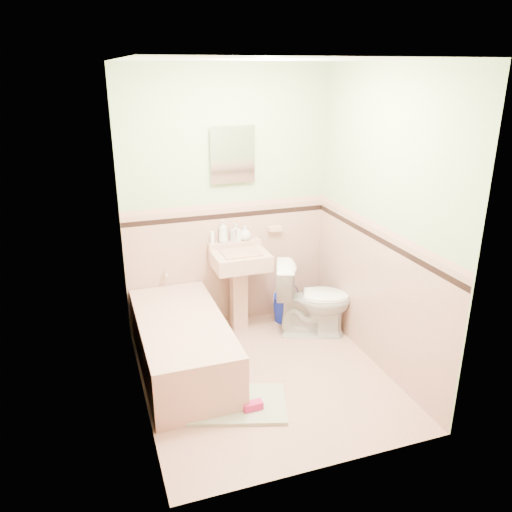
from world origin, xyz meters
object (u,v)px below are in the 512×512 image
object	(u,v)px
soap_bottle_mid	(236,232)
toilet	(313,299)
shoe	(253,406)
bathtub	(183,347)
medicine_cabinet	(232,155)
sink	(241,292)
soap_bottle_right	(245,233)
bucket	(286,308)
soap_bottle_left	(223,231)

from	to	relation	value
soap_bottle_mid	toilet	world-z (taller)	soap_bottle_mid
shoe	soap_bottle_mid	bearing A→B (deg)	75.09
bathtub	medicine_cabinet	xyz separation A→B (m)	(0.68, 0.74, 1.47)
soap_bottle_mid	sink	bearing A→B (deg)	-93.72
bathtub	soap_bottle_right	distance (m)	1.28
sink	bucket	bearing A→B (deg)	5.10
soap_bottle_right	bathtub	bearing A→B (deg)	-137.99
bathtub	soap_bottle_mid	world-z (taller)	soap_bottle_mid
medicine_cabinet	soap_bottle_right	xyz separation A→B (m)	(0.11, -0.03, -0.76)
toilet	soap_bottle_right	bearing A→B (deg)	70.37
soap_bottle_mid	soap_bottle_right	xyz separation A→B (m)	(0.10, 0.00, -0.01)
soap_bottle_mid	bucket	world-z (taller)	soap_bottle_mid
soap_bottle_mid	soap_bottle_right	distance (m)	0.10
sink	shoe	world-z (taller)	sink
sink	soap_bottle_right	xyz separation A→B (m)	(0.11, 0.18, 0.54)
soap_bottle_right	sink	bearing A→B (deg)	-121.04
soap_bottle_mid	medicine_cabinet	bearing A→B (deg)	111.30
medicine_cabinet	soap_bottle_left	size ratio (longest dim) A/B	2.09
soap_bottle_mid	shoe	bearing A→B (deg)	-102.21
soap_bottle_mid	bathtub	bearing A→B (deg)	-134.25
toilet	bucket	size ratio (longest dim) A/B	2.66
medicine_cabinet	sink	bearing A→B (deg)	-90.00
medicine_cabinet	soap_bottle_left	bearing A→B (deg)	-165.27
shoe	soap_bottle_right	bearing A→B (deg)	71.50
bucket	shoe	size ratio (longest dim) A/B	1.82
sink	medicine_cabinet	world-z (taller)	medicine_cabinet
sink	soap_bottle_left	size ratio (longest dim) A/B	3.65
bathtub	toilet	size ratio (longest dim) A/B	2.07
shoe	soap_bottle_left	bearing A→B (deg)	79.90
bucket	soap_bottle_left	bearing A→B (deg)	167.38
bathtub	sink	xyz separation A→B (m)	(0.68, 0.53, 0.18)
bathtub	shoe	bearing A→B (deg)	-63.10
soap_bottle_mid	soap_bottle_left	bearing A→B (deg)	180.00
toilet	soap_bottle_left	bearing A→B (deg)	79.85
shoe	medicine_cabinet	bearing A→B (deg)	75.76
bathtub	shoe	world-z (taller)	bathtub
soap_bottle_right	shoe	size ratio (longest dim) A/B	0.98
medicine_cabinet	bucket	world-z (taller)	medicine_cabinet
soap_bottle_left	bucket	bearing A→B (deg)	-12.62
sink	shoe	distance (m)	1.35
medicine_cabinet	soap_bottle_mid	distance (m)	0.74
sink	toilet	bearing A→B (deg)	-23.91
bathtub	soap_bottle_left	world-z (taller)	soap_bottle_left
toilet	medicine_cabinet	bearing A→B (deg)	73.80
bathtub	bucket	size ratio (longest dim) A/B	5.50
bucket	soap_bottle_mid	bearing A→B (deg)	164.23
sink	soap_bottle_left	world-z (taller)	soap_bottle_left
bucket	shoe	bearing A→B (deg)	-121.13
toilet	shoe	xyz separation A→B (m)	(-0.94, -0.99, -0.30)
sink	soap_bottle_mid	bearing A→B (deg)	86.28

